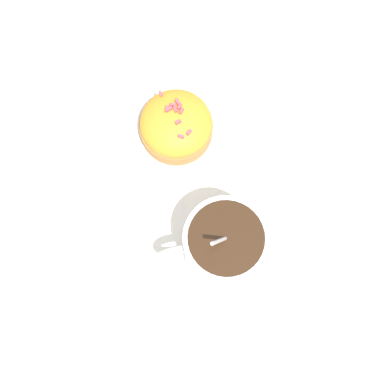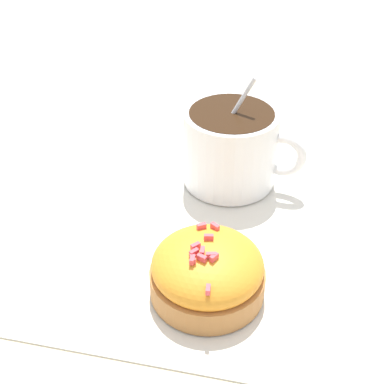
% 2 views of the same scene
% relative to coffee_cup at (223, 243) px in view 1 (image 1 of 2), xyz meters
% --- Properties ---
extents(ground_plane, '(3.00, 3.00, 0.00)m').
position_rel_coffee_cup_xyz_m(ground_plane, '(-0.08, 0.01, -0.04)').
color(ground_plane, '#C6B793').
extents(paper_napkin, '(0.31, 0.28, 0.00)m').
position_rel_coffee_cup_xyz_m(paper_napkin, '(-0.08, 0.01, -0.04)').
color(paper_napkin, white).
rests_on(paper_napkin, ground_plane).
extents(coffee_cup, '(0.09, 0.12, 0.11)m').
position_rel_coffee_cup_xyz_m(coffee_cup, '(0.00, 0.00, 0.00)').
color(coffee_cup, white).
rests_on(coffee_cup, paper_napkin).
extents(frosted_pastry, '(0.09, 0.09, 0.05)m').
position_rel_coffee_cup_xyz_m(frosted_pastry, '(-0.15, -0.00, -0.02)').
color(frosted_pastry, '#B2753D').
rests_on(frosted_pastry, paper_napkin).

